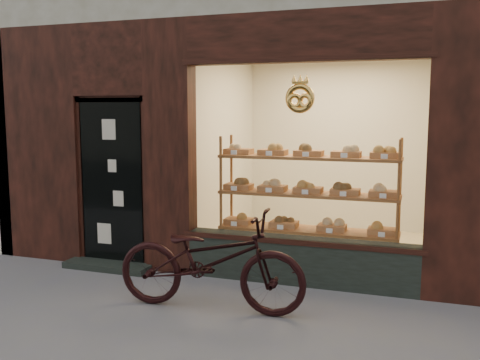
% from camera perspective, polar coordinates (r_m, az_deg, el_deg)
% --- Properties ---
extents(ground, '(90.00, 90.00, 0.00)m').
position_cam_1_polar(ground, '(4.68, -5.44, -18.17)').
color(ground, '#606060').
extents(display_shelf, '(2.20, 0.45, 1.70)m').
position_cam_1_polar(display_shelf, '(6.61, 7.25, -2.48)').
color(display_shelf, brown).
rests_on(display_shelf, ground).
extents(bicycle, '(2.00, 0.81, 1.03)m').
position_cam_1_polar(bicycle, '(5.46, -3.19, -8.55)').
color(bicycle, black).
rests_on(bicycle, ground).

